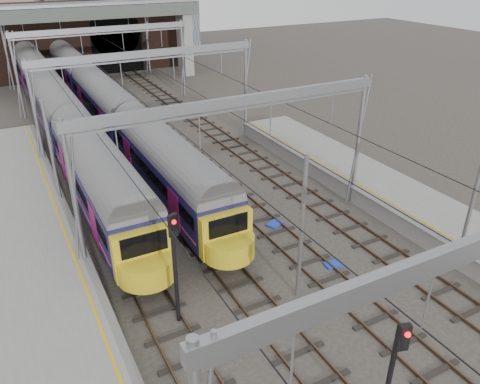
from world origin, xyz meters
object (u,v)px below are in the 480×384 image
train_second (55,106)px  signal_near_left (175,257)px  signal_near_centre (393,370)px  train_main (86,84)px

train_second → signal_near_left: (0.57, -26.95, 0.79)m
train_second → signal_near_centre: bearing=-83.1°
train_main → signal_near_left: (-3.43, -33.72, 0.86)m
train_second → signal_near_centre: 35.36m
signal_near_centre → signal_near_left: bearing=132.8°
train_main → signal_near_centre: (0.28, -41.87, 0.65)m
train_main → signal_near_left: size_ratio=11.93×
train_second → signal_near_centre: size_ratio=10.04×
signal_near_centre → train_second: bearing=115.3°
train_main → train_second: size_ratio=1.28×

